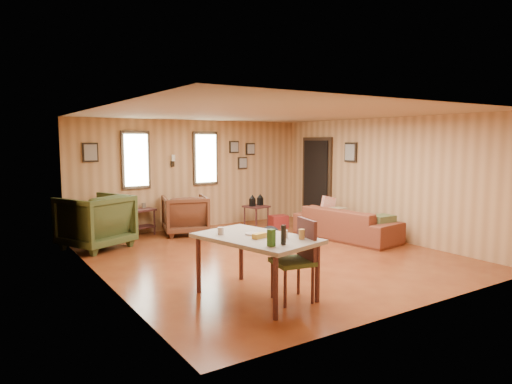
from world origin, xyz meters
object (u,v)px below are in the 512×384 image
at_px(end_table, 140,217).
at_px(side_table, 256,205).
at_px(sofa, 346,218).
at_px(recliner_green, 95,219).
at_px(recliner_brown, 185,213).
at_px(dining_table, 257,242).

distance_m(end_table, side_table, 2.57).
relative_size(end_table, side_table, 0.89).
bearing_deg(side_table, sofa, -68.41).
relative_size(recliner_green, side_table, 1.45).
bearing_deg(recliner_brown, sofa, 153.78).
relative_size(recliner_green, end_table, 1.62).
xyz_separation_m(end_table, dining_table, (-0.04, -4.52, 0.33)).
distance_m(recliner_green, side_table, 3.57).
xyz_separation_m(sofa, side_table, (-0.81, 2.04, 0.09)).
relative_size(sofa, dining_table, 1.27).
bearing_deg(recliner_green, dining_table, 80.06).
bearing_deg(end_table, side_table, -13.45).
height_order(recliner_green, side_table, recliner_green).
distance_m(recliner_brown, end_table, 0.93).
bearing_deg(recliner_green, recliner_brown, 163.08).
relative_size(sofa, side_table, 2.86).
bearing_deg(dining_table, recliner_brown, 64.69).
relative_size(sofa, recliner_green, 1.97).
bearing_deg(end_table, recliner_brown, -29.92).
xyz_separation_m(sofa, dining_table, (-3.34, -1.88, 0.29)).
relative_size(recliner_green, dining_table, 0.64).
relative_size(side_table, dining_table, 0.44).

